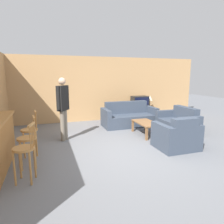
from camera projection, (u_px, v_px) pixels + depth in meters
The scene contains 13 objects.
ground_plane at pixel (127, 151), 4.98m from camera, with size 24.00×24.00×0.00m, color slate.
wall_back at pixel (93, 89), 8.16m from camera, with size 9.40×0.08×2.60m.
bar_chair_near at pixel (25, 152), 3.45m from camera, with size 0.45×0.45×1.05m.
bar_chair_mid at pixel (28, 142), 4.01m from camera, with size 0.41×0.41×1.05m.
bar_chair_far at pixel (30, 133), 4.62m from camera, with size 0.41×0.41×1.05m.
couch_far at pixel (129, 117), 7.46m from camera, with size 1.98×0.91×0.88m.
armchair_near at pixel (177, 137), 5.08m from camera, with size 0.98×0.86×0.86m.
loveseat_right at pixel (178, 124), 6.50m from camera, with size 0.83×1.36×0.84m.
coffee_table at pixel (146, 124), 6.27m from camera, with size 0.56×1.06×0.41m.
tv_unit at pixel (139, 113), 8.62m from camera, with size 1.24×0.47×0.50m.
tv at pixel (140, 102), 8.53m from camera, with size 0.70×0.41×0.49m.
table_lamp at pixel (150, 99), 8.66m from camera, with size 0.23×0.23×0.50m.
person_by_window at pixel (63, 105), 5.63m from camera, with size 0.37×0.45×1.80m.
Camera 1 is at (-1.83, -4.36, 1.86)m, focal length 32.00 mm.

